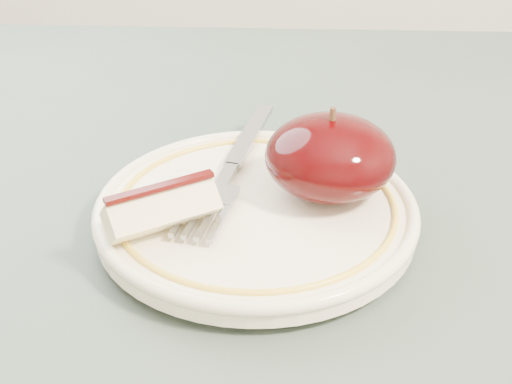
{
  "coord_description": "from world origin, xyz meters",
  "views": [
    {
      "loc": [
        0.0,
        -0.34,
        1.01
      ],
      "look_at": [
        -0.02,
        0.05,
        0.78
      ],
      "focal_mm": 50.0,
      "sensor_mm": 36.0,
      "label": 1
    }
  ],
  "objects_px": {
    "table": "(276,379)",
    "apple_half": "(330,157)",
    "plate": "(256,211)",
    "fork": "(231,167)"
  },
  "relations": [
    {
      "from": "table",
      "to": "apple_half",
      "type": "relative_size",
      "value": 10.68
    },
    {
      "from": "table",
      "to": "plate",
      "type": "xyz_separation_m",
      "value": [
        -0.02,
        0.05,
        0.1
      ]
    },
    {
      "from": "plate",
      "to": "table",
      "type": "bearing_deg",
      "value": -72.26
    },
    {
      "from": "table",
      "to": "plate",
      "type": "relative_size",
      "value": 4.34
    },
    {
      "from": "apple_half",
      "to": "plate",
      "type": "bearing_deg",
      "value": -157.96
    },
    {
      "from": "apple_half",
      "to": "fork",
      "type": "xyz_separation_m",
      "value": [
        -0.07,
        0.02,
        -0.02
      ]
    },
    {
      "from": "plate",
      "to": "fork",
      "type": "bearing_deg",
      "value": 114.49
    },
    {
      "from": "fork",
      "to": "apple_half",
      "type": "bearing_deg",
      "value": -96.94
    },
    {
      "from": "table",
      "to": "apple_half",
      "type": "xyz_separation_m",
      "value": [
        0.03,
        0.07,
        0.13
      ]
    },
    {
      "from": "plate",
      "to": "apple_half",
      "type": "height_order",
      "value": "apple_half"
    }
  ]
}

